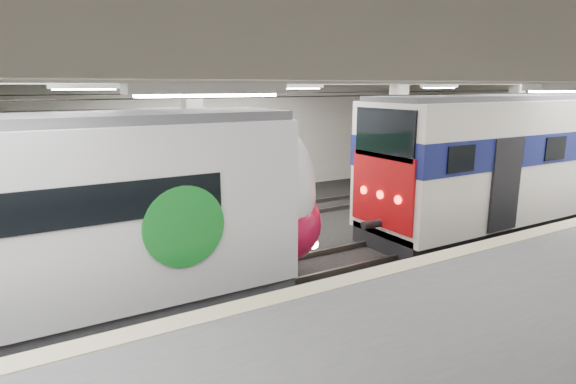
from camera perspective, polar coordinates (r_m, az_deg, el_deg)
station_hall at (r=11.87m, az=10.81°, el=3.91°), size 36.00×24.00×5.75m
modern_emu at (r=10.92m, az=-25.91°, el=-3.64°), size 13.68×2.83×4.42m
older_rer at (r=19.72m, az=26.66°, el=3.81°), size 14.21×3.14×4.65m
far_train at (r=16.28m, az=-30.87°, el=0.83°), size 13.18×3.25×4.21m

